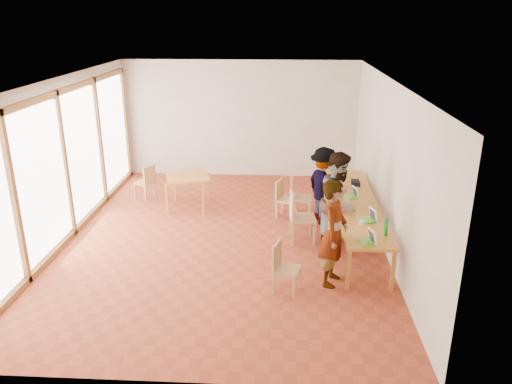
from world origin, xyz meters
The scene contains 25 objects.
ground centered at (0.00, 0.00, 0.00)m, with size 8.00×8.00×0.00m, color #953C24.
wall_back centered at (0.00, 4.00, 1.50)m, with size 6.00×0.10×3.00m, color beige.
wall_front centered at (0.00, -4.00, 1.50)m, with size 6.00×0.10×3.00m, color beige.
wall_right centered at (3.00, 0.00, 1.50)m, with size 0.10×8.00×3.00m, color beige.
window_wall centered at (-2.96, 0.00, 1.50)m, with size 0.10×8.00×3.00m, color white.
ceiling centered at (0.00, 0.00, 3.02)m, with size 6.00×8.00×0.04m, color white.
communal_table centered at (2.50, 0.14, 0.70)m, with size 0.80×4.00×0.75m.
side_table centered at (-0.95, 1.52, 0.67)m, with size 0.90×0.90×0.75m.
chair_near centered at (1.13, -1.86, 0.50)m, with size 0.47×0.47×0.43m.
chair_mid centered at (1.40, -0.06, 0.61)m, with size 0.51×0.51×0.53m.
chair_far centered at (1.13, 1.16, 0.50)m, with size 0.49×0.49×0.43m.
chair_empty centered at (1.41, 1.10, 0.58)m, with size 0.47×0.47×0.50m.
chair_spare centered at (-2.01, 2.06, 0.50)m, with size 0.50×0.50×0.43m.
person_near centered at (1.93, -1.56, 0.87)m, with size 0.63×0.41×1.73m, color gray.
person_mid centered at (2.13, -0.23, 0.90)m, with size 0.88×0.68×1.81m, color gray.
person_far centered at (1.95, 0.89, 0.80)m, with size 1.03×0.59×1.59m, color gray.
laptop_near centered at (2.47, -1.64, 0.81)m, with size 0.28×0.30×0.22m.
laptop_mid centered at (2.63, -0.75, 0.81)m, with size 0.29×0.31×0.22m.
laptop_far centered at (2.48, 0.41, 0.81)m, with size 0.27×0.29×0.20m.
yellow_mug centered at (2.32, 1.99, 0.80)m, with size 0.12×0.12×0.09m, color orange.
green_bottle centered at (2.77, -1.35, 0.89)m, with size 0.07×0.07×0.28m, color #1B8226.
clear_glass centered at (2.26, -0.28, 0.80)m, with size 0.07×0.07×0.09m, color silver.
condiment_cup centered at (2.45, -0.93, 0.78)m, with size 0.08×0.08×0.06m, color white.
pink_phone centered at (2.21, -0.34, 0.76)m, with size 0.05×0.10×0.01m, color #E73C5A.
black_pouch centered at (2.62, 1.13, 0.80)m, with size 0.16×0.26×0.09m, color black.
Camera 1 is at (1.12, -8.70, 4.10)m, focal length 35.00 mm.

